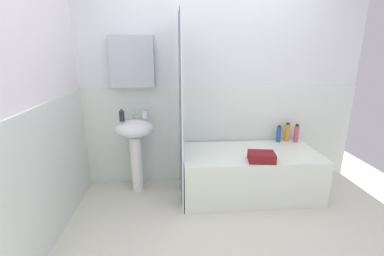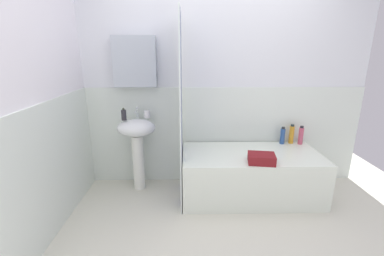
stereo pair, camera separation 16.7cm
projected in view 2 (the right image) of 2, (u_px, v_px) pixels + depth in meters
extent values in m
cube|color=silver|center=(226.00, 248.00, 2.26)|extent=(4.80, 5.60, 0.04)
cube|color=white|center=(215.00, 87.00, 3.14)|extent=(3.60, 0.05, 2.40)
cube|color=silver|center=(214.00, 135.00, 3.27)|extent=(3.60, 0.02, 1.20)
cube|color=silver|center=(135.00, 62.00, 2.95)|extent=(0.48, 0.12, 0.56)
cube|color=white|center=(41.00, 102.00, 2.22)|extent=(0.05, 1.81, 2.40)
cube|color=silver|center=(55.00, 167.00, 2.39)|extent=(0.02, 1.81, 1.20)
cylinder|color=white|center=(139.00, 162.00, 3.13)|extent=(0.14, 0.14, 0.67)
ellipsoid|color=white|center=(136.00, 128.00, 3.01)|extent=(0.44, 0.34, 0.20)
cylinder|color=silver|center=(137.00, 115.00, 3.07)|extent=(0.03, 0.03, 0.05)
cylinder|color=silver|center=(136.00, 111.00, 3.00)|extent=(0.02, 0.10, 0.02)
sphere|color=silver|center=(137.00, 108.00, 3.04)|extent=(0.03, 0.03, 0.03)
cylinder|color=#2A292F|center=(124.00, 115.00, 2.93)|extent=(0.06, 0.06, 0.12)
sphere|color=#2A2E21|center=(123.00, 109.00, 2.91)|extent=(0.02, 0.02, 0.02)
cylinder|color=white|center=(147.00, 114.00, 3.04)|extent=(0.07, 0.07, 0.08)
cube|color=white|center=(250.00, 174.00, 2.99)|extent=(1.53, 0.76, 0.52)
cube|color=white|center=(180.00, 118.00, 2.48)|extent=(0.01, 0.15, 2.00)
cube|color=navy|center=(181.00, 115.00, 2.63)|extent=(0.01, 0.15, 2.00)
cube|color=white|center=(181.00, 111.00, 2.77)|extent=(0.01, 0.15, 2.00)
cube|color=navy|center=(181.00, 108.00, 2.92)|extent=(0.01, 0.15, 2.00)
cube|color=white|center=(182.00, 106.00, 3.06)|extent=(0.01, 0.15, 2.00)
cylinder|color=#C6506B|center=(301.00, 136.00, 3.18)|extent=(0.06, 0.06, 0.20)
cylinder|color=black|center=(302.00, 127.00, 3.15)|extent=(0.04, 0.04, 0.02)
cylinder|color=orange|center=(291.00, 135.00, 3.21)|extent=(0.06, 0.06, 0.22)
cylinder|color=#202B2E|center=(293.00, 125.00, 3.17)|extent=(0.04, 0.04, 0.02)
cylinder|color=#2E5497|center=(282.00, 136.00, 3.19)|extent=(0.06, 0.06, 0.19)
cylinder|color=#25292D|center=(283.00, 128.00, 3.16)|extent=(0.04, 0.04, 0.02)
cube|color=maroon|center=(261.00, 159.00, 2.65)|extent=(0.30, 0.24, 0.09)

